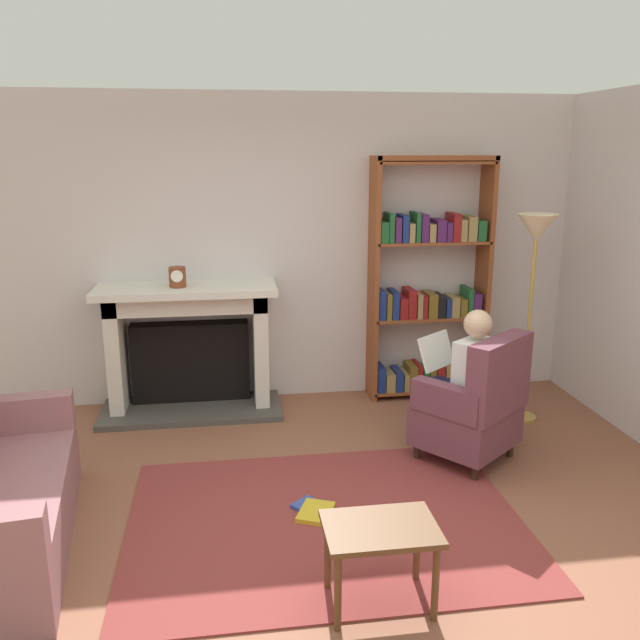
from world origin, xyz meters
TOP-DOWN VIEW (x-y plane):
  - ground at (0.00, 0.00)m, footprint 14.00×14.00m
  - back_wall at (0.00, 2.55)m, footprint 5.60×0.10m
  - area_rug at (0.00, 0.30)m, footprint 2.40×1.80m
  - fireplace at (-0.88, 2.30)m, footprint 1.54×0.64m
  - mantel_clock at (-0.95, 2.20)m, footprint 0.14×0.14m
  - bookshelf at (1.25, 2.33)m, footprint 1.06×0.32m
  - armchair_reading at (1.20, 0.96)m, footprint 0.89×0.88m
  - seated_reader at (1.12, 1.05)m, footprint 0.57×0.59m
  - side_table at (0.15, -0.48)m, footprint 0.56×0.39m
  - scattered_books at (-0.06, 0.40)m, footprint 0.29×0.36m
  - floor_lamp at (1.90, 1.63)m, footprint 0.32×0.32m

SIDE VIEW (x-z plane):
  - ground at x=0.00m, z-range 0.00..0.00m
  - area_rug at x=0.00m, z-range 0.00..0.01m
  - scattered_books at x=-0.06m, z-range 0.01..0.04m
  - side_table at x=0.15m, z-range 0.15..0.59m
  - armchair_reading at x=1.20m, z-range -0.06..0.91m
  - fireplace at x=-0.88m, z-range 0.03..1.15m
  - seated_reader at x=1.12m, z-range 0.05..1.19m
  - bookshelf at x=1.25m, z-range -0.08..2.09m
  - mantel_clock at x=-0.95m, z-range 1.12..1.28m
  - back_wall at x=0.00m, z-range 0.00..2.70m
  - floor_lamp at x=1.90m, z-range 0.60..2.33m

